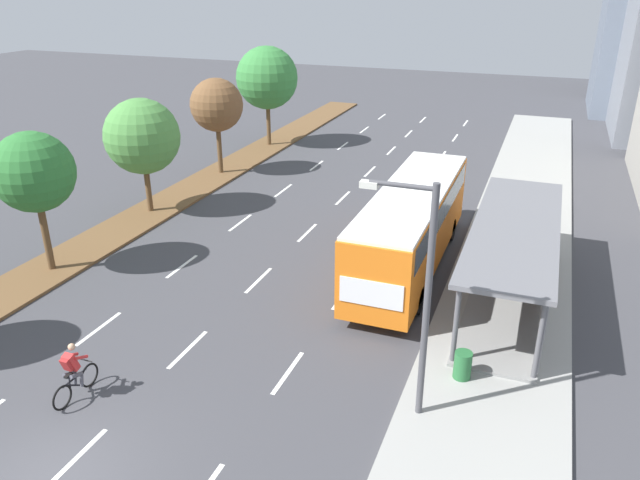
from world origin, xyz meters
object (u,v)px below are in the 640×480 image
Objects in this scene: bus at (411,221)px; median_tree_fifth at (267,78)px; bus_shelter at (520,256)px; median_tree_third at (142,137)px; streetlight at (421,289)px; trash_bin at (463,365)px; cyclist at (74,374)px; median_tree_fourth at (217,105)px; median_tree_second at (33,173)px.

median_tree_fifth is at bearing 131.22° from bus.
bus_shelter is 18.25m from median_tree_third.
median_tree_third is 18.93m from streetlight.
bus is at bearing -48.78° from median_tree_fifth.
trash_bin is (16.78, -22.44, -4.10)m from median_tree_fifth.
cyclist is at bearing -76.08° from median_tree_fifth.
median_tree_third is 6.98m from median_tree_fourth.
trash_bin is (16.64, -1.51, -3.57)m from median_tree_second.
median_tree_fourth is at bearing 147.73° from bus.
median_tree_second is 6.98m from median_tree_third.
cyclist is at bearing -155.53° from trash_bin.
bus_shelter is 1.91× the size of median_tree_fourth.
streetlight is at bearing -117.68° from trash_bin.
bus is at bearing 21.99° from median_tree_second.
cyclist is 11.08m from trash_bin.
median_tree_fourth is at bearing 137.20° from trash_bin.
trash_bin is (16.81, -8.49, -3.32)m from median_tree_third.
median_tree_fifth is 1.02× the size of streetlight.
bus_shelter is 4.52m from bus.
cyclist is 9.57m from median_tree_second.
streetlight reaches higher than bus.
trash_bin is at bearing -101.10° from bus_shelter.
median_tree_fifth reaches higher than median_tree_second.
bus is at bearing -6.49° from median_tree_third.
cyclist is 0.28× the size of streetlight.
streetlight is 3.99m from trash_bin.
median_tree_second is (-6.56, 6.10, 3.36)m from cyclist.
cyclist is 15.03m from median_tree_third.
trash_bin is at bearing 24.47° from cyclist.
median_tree_second is at bearing -88.58° from median_tree_third.
bus_shelter is 8.01m from streetlight.
median_tree_second is at bearing -89.75° from median_tree_fourth.
bus_shelter is 5.75m from trash_bin.
median_tree_fourth is (-6.62, 20.05, 3.33)m from cyclist.
bus_shelter is 12.50× the size of trash_bin.
median_tree_fifth is at bearing 90.65° from median_tree_fourth.
median_tree_third is (-13.61, 1.55, 1.83)m from bus.
trash_bin is at bearing -42.80° from median_tree_fourth.
streetlight is (15.75, -24.41, -0.78)m from median_tree_fifth.
median_tree_third is 0.84× the size of median_tree_fifth.
bus_shelter is 24.78m from median_tree_fifth.
bus is 6.20× the size of cyclist.
median_tree_fifth is (-6.70, 27.03, 3.88)m from cyclist.
streetlight is at bearing -33.52° from median_tree_third.
streetlight is (15.78, -10.45, -0.01)m from median_tree_third.
median_tree_fourth is 23.04m from trash_bin.
trash_bin is at bearing -5.19° from median_tree_second.
trash_bin is (10.08, 4.59, -0.22)m from cyclist.
median_tree_fourth reaches higher than bus.
median_tree_third is at bearing 153.21° from trash_bin.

